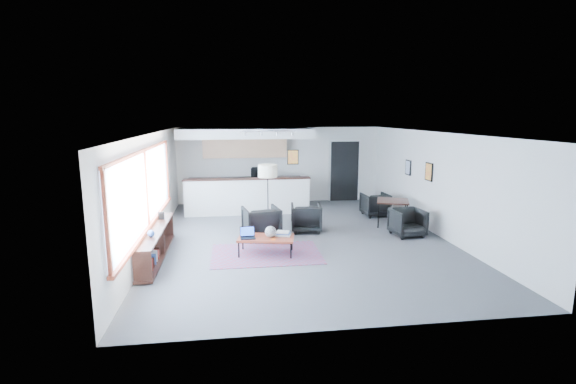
{
  "coord_description": "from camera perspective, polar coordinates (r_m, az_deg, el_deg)",
  "views": [
    {
      "loc": [
        -1.67,
        -9.84,
        3.03
      ],
      "look_at": [
        -0.27,
        0.4,
        1.1
      ],
      "focal_mm": 26.0,
      "sensor_mm": 36.0,
      "label": 1
    }
  ],
  "objects": [
    {
      "name": "doorway",
      "position": [
        14.93,
        7.7,
        2.94
      ],
      "size": [
        1.1,
        0.12,
        2.15
      ],
      "color": "black",
      "rests_on": "room"
    },
    {
      "name": "coaster",
      "position": [
        8.98,
        -2.04,
        -6.5
      ],
      "size": [
        0.12,
        0.12,
        0.01
      ],
      "rotation": [
        0.0,
        0.0,
        -0.34
      ],
      "color": "#E5590C",
      "rests_on": "coffee_table"
    },
    {
      "name": "ceramic_pot",
      "position": [
        9.1,
        -2.39,
        -5.46
      ],
      "size": [
        0.25,
        0.25,
        0.25
      ],
      "rotation": [
        0.0,
        0.0,
        0.35
      ],
      "color": "gray",
      "rests_on": "coffee_table"
    },
    {
      "name": "console",
      "position": [
        9.34,
        -17.62,
        -6.79
      ],
      "size": [
        0.35,
        3.0,
        0.8
      ],
      "color": "black",
      "rests_on": "floor"
    },
    {
      "name": "laptop",
      "position": [
        9.14,
        -5.55,
        -5.82
      ],
      "size": [
        0.33,
        0.28,
        0.23
      ],
      "rotation": [
        0.0,
        0.0,
        0.05
      ],
      "color": "black",
      "rests_on": "coffee_table"
    },
    {
      "name": "dining_chair_near",
      "position": [
        10.97,
        16.03,
        -4.14
      ],
      "size": [
        0.69,
        0.66,
        0.65
      ],
      "primitive_type": "imported",
      "rotation": [
        0.0,
        0.0,
        0.1
      ],
      "color": "black",
      "rests_on": "floor"
    },
    {
      "name": "window",
      "position": [
        9.25,
        -18.85,
        0.18
      ],
      "size": [
        0.1,
        5.95,
        1.66
      ],
      "color": "#8CBFFF",
      "rests_on": "room"
    },
    {
      "name": "dining_chair_far",
      "position": [
        12.89,
        11.83,
        -1.79
      ],
      "size": [
        0.67,
        0.63,
        0.65
      ],
      "primitive_type": "imported",
      "rotation": [
        0.0,
        0.0,
        3.2
      ],
      "color": "black",
      "rests_on": "floor"
    },
    {
      "name": "coffee_table",
      "position": [
        9.19,
        -3.02,
        -6.33
      ],
      "size": [
        1.31,
        0.86,
        0.4
      ],
      "rotation": [
        0.0,
        0.0,
        -0.19
      ],
      "color": "maroon",
      "rests_on": "floor"
    },
    {
      "name": "armchair_left",
      "position": [
        10.37,
        -3.68,
        -3.96
      ],
      "size": [
        0.97,
        0.93,
        0.87
      ],
      "primitive_type": "imported",
      "rotation": [
        0.0,
        0.0,
        3.32
      ],
      "color": "black",
      "rests_on": "floor"
    },
    {
      "name": "wall_art_lower",
      "position": [
        11.55,
        18.71,
        2.63
      ],
      "size": [
        0.03,
        0.38,
        0.48
      ],
      "color": "black",
      "rests_on": "room"
    },
    {
      "name": "microwave",
      "position": [
        14.15,
        -3.82,
        2.81
      ],
      "size": [
        0.64,
        0.42,
        0.4
      ],
      "primitive_type": "imported",
      "rotation": [
        0.0,
        0.0,
        -0.17
      ],
      "color": "black",
      "rests_on": "kitchenette"
    },
    {
      "name": "wall_art_upper",
      "position": [
        12.73,
        16.11,
        3.23
      ],
      "size": [
        0.03,
        0.34,
        0.44
      ],
      "color": "black",
      "rests_on": "room"
    },
    {
      "name": "track_light",
      "position": [
        12.1,
        -2.7,
        8.16
      ],
      "size": [
        1.6,
        0.07,
        0.15
      ],
      "color": "silver",
      "rests_on": "room"
    },
    {
      "name": "dining_table",
      "position": [
        11.84,
        14.14,
        -1.4
      ],
      "size": [
        1.08,
        1.08,
        0.71
      ],
      "rotation": [
        0.0,
        0.0,
        -0.36
      ],
      "color": "black",
      "rests_on": "floor"
    },
    {
      "name": "armchair_right",
      "position": [
        10.98,
        2.49,
        -3.33
      ],
      "size": [
        0.85,
        0.81,
        0.8
      ],
      "primitive_type": "imported",
      "rotation": [
        0.0,
        0.0,
        3.03
      ],
      "color": "black",
      "rests_on": "floor"
    },
    {
      "name": "room",
      "position": [
        10.13,
        1.81,
        0.71
      ],
      "size": [
        7.02,
        9.02,
        2.62
      ],
      "color": "#4A4A4D",
      "rests_on": "ground"
    },
    {
      "name": "kilim_rug",
      "position": [
        9.3,
        -3.0,
        -8.45
      ],
      "size": [
        2.39,
        1.63,
        0.01
      ],
      "rotation": [
        0.0,
        0.0,
        -0.0
      ],
      "color": "#5F334E",
      "rests_on": "floor"
    },
    {
      "name": "book_stack",
      "position": [
        9.25,
        -0.65,
        -5.7
      ],
      "size": [
        0.38,
        0.34,
        0.1
      ],
      "rotation": [
        0.0,
        0.0,
        -0.3
      ],
      "color": "silver",
      "rests_on": "coffee_table"
    },
    {
      "name": "floor_lamp",
      "position": [
        10.88,
        -2.8,
        2.56
      ],
      "size": [
        0.62,
        0.62,
        1.75
      ],
      "rotation": [
        0.0,
        0.0,
        0.27
      ],
      "color": "black",
      "rests_on": "floor"
    },
    {
      "name": "kitchenette",
      "position": [
        13.66,
        -5.77,
        3.55
      ],
      "size": [
        4.2,
        1.96,
        2.6
      ],
      "color": "white",
      "rests_on": "floor"
    }
  ]
}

